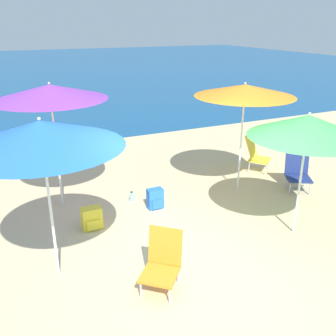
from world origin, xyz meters
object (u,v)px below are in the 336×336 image
at_px(beach_umbrella_purple, 50,92).
at_px(beach_chair_navy, 298,171).
at_px(beach_umbrella_green, 308,126).
at_px(backpack_blue, 155,199).
at_px(beach_umbrella_orange, 245,90).
at_px(water_bottle, 132,197).
at_px(beach_chair_orange, 163,260).
at_px(backpack_yellow, 92,218).
at_px(beach_umbrella_blue, 41,134).
at_px(beach_chair_yellow, 255,152).

relative_size(beach_umbrella_purple, beach_chair_navy, 3.01).
xyz_separation_m(beach_umbrella_green, backpack_blue, (-1.77, 1.76, -1.64)).
bearing_deg(beach_umbrella_orange, beach_chair_navy, -20.27).
xyz_separation_m(beach_umbrella_green, water_bottle, (-2.07, 2.23, -1.75)).
distance_m(beach_umbrella_purple, beach_chair_orange, 3.55).
xyz_separation_m(beach_chair_navy, backpack_yellow, (-4.31, 0.17, -0.21)).
relative_size(beach_umbrella_orange, beach_umbrella_blue, 0.99).
distance_m(backpack_blue, water_bottle, 0.57).
distance_m(beach_umbrella_purple, water_bottle, 2.47).
height_order(beach_chair_yellow, beach_chair_navy, beach_chair_yellow).
distance_m(backpack_yellow, backpack_blue, 1.29).
bearing_deg(beach_umbrella_blue, beach_chair_yellow, 23.31).
relative_size(beach_chair_yellow, beach_chair_navy, 1.13).
bearing_deg(backpack_blue, backpack_yellow, -169.51).
relative_size(beach_chair_yellow, water_bottle, 4.43).
xyz_separation_m(beach_umbrella_purple, beach_umbrella_blue, (-0.44, -2.20, -0.11)).
distance_m(beach_umbrella_green, beach_chair_orange, 2.94).
relative_size(beach_umbrella_green, beach_chair_orange, 2.61).
xyz_separation_m(beach_umbrella_purple, backpack_yellow, (0.30, -1.14, -1.97)).
bearing_deg(beach_chair_yellow, beach_chair_navy, -121.19).
xyz_separation_m(beach_chair_yellow, water_bottle, (-3.18, -0.34, -0.37)).
xyz_separation_m(beach_umbrella_blue, beach_chair_orange, (1.24, -0.78, -1.66)).
xyz_separation_m(beach_chair_orange, water_bottle, (0.46, 2.54, -0.31)).
distance_m(beach_umbrella_green, water_bottle, 3.51).
xyz_separation_m(beach_umbrella_purple, beach_chair_orange, (0.80, -2.97, -1.77)).
height_order(beach_chair_navy, water_bottle, beach_chair_navy).
bearing_deg(beach_umbrella_green, beach_chair_yellow, 66.68).
height_order(beach_umbrella_orange, water_bottle, beach_umbrella_orange).
bearing_deg(beach_chair_yellow, beach_umbrella_blue, 164.22).
height_order(beach_umbrella_green, water_bottle, beach_umbrella_green).
distance_m(beach_chair_navy, backpack_yellow, 4.32).
bearing_deg(beach_chair_navy, beach_umbrella_green, -104.85).
bearing_deg(beach_umbrella_green, beach_umbrella_blue, 172.89).
height_order(beach_umbrella_orange, beach_chair_navy, beach_umbrella_orange).
relative_size(beach_umbrella_purple, beach_umbrella_blue, 1.04).
bearing_deg(backpack_yellow, beach_chair_navy, -2.27).
height_order(beach_umbrella_green, backpack_blue, beach_umbrella_green).
bearing_deg(beach_chair_orange, backpack_blue, 110.91).
distance_m(beach_chair_yellow, water_bottle, 3.22).
height_order(beach_umbrella_orange, beach_umbrella_blue, beach_umbrella_blue).
bearing_deg(beach_umbrella_blue, backpack_yellow, 54.89).
bearing_deg(beach_umbrella_purple, beach_chair_navy, -15.86).
bearing_deg(water_bottle, beach_umbrella_orange, -11.57).
relative_size(beach_umbrella_purple, backpack_yellow, 6.07).
bearing_deg(beach_umbrella_orange, beach_chair_yellow, 38.23).
height_order(beach_umbrella_purple, beach_chair_orange, beach_umbrella_purple).
bearing_deg(beach_umbrella_orange, beach_umbrella_green, -93.47).
bearing_deg(backpack_blue, beach_umbrella_blue, -147.29).
distance_m(beach_chair_yellow, backpack_blue, 3.00).
bearing_deg(beach_chair_orange, beach_umbrella_green, 48.21).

